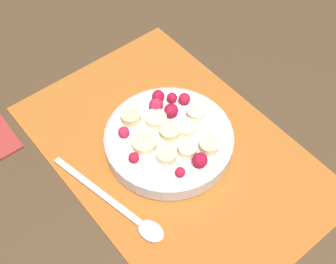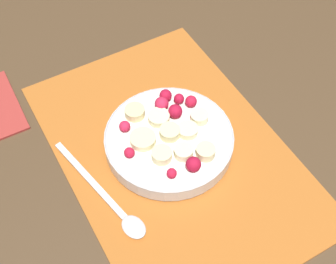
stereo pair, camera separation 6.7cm
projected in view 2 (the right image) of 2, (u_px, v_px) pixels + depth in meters
The scene contains 4 objects.
ground_plane at pixel (172, 152), 0.69m from camera, with size 3.00×3.00×0.00m, color #4C3823.
placemat at pixel (172, 151), 0.69m from camera, with size 0.46×0.31×0.01m.
fruit_bowl at pixel (168, 138), 0.68m from camera, with size 0.19×0.19×0.05m.
spoon at pixel (115, 207), 0.63m from camera, with size 0.20×0.06×0.01m.
Camera 2 is at (-0.34, 0.20, 0.57)m, focal length 50.00 mm.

